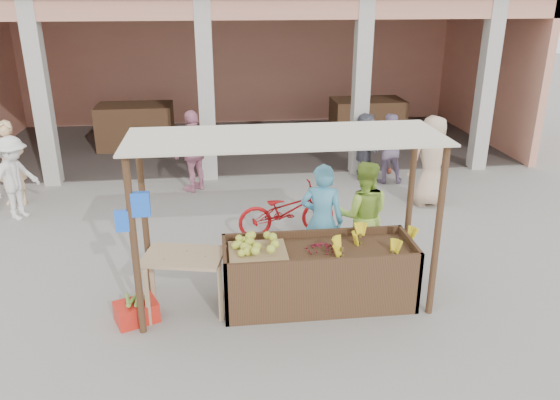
{
  "coord_description": "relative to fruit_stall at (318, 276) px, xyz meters",
  "views": [
    {
      "loc": [
        -0.81,
        -6.53,
        4.09
      ],
      "look_at": [
        0.11,
        1.2,
        1.09
      ],
      "focal_mm": 35.0,
      "sensor_mm": 36.0,
      "label": 1
    }
  ],
  "objects": [
    {
      "name": "market_building",
      "position": [
        -0.45,
        8.93,
        2.3
      ],
      "size": [
        14.4,
        6.4,
        4.2
      ],
      "color": "tan",
      "rests_on": "ground"
    },
    {
      "name": "red_crate",
      "position": [
        -2.46,
        -0.19,
        -0.26
      ],
      "size": [
        0.63,
        0.55,
        0.27
      ],
      "primitive_type": "cube",
      "rotation": [
        0.0,
        0.0,
        0.4
      ],
      "color": "red",
      "rests_on": "ground"
    },
    {
      "name": "shopper_d",
      "position": [
        2.05,
        5.24,
        0.4
      ],
      "size": [
        0.87,
        1.57,
        1.61
      ],
      "primitive_type": "imported",
      "rotation": [
        0.0,
        0.0,
        1.39
      ],
      "color": "#52515F",
      "rests_on": "ground"
    },
    {
      "name": "shopper_e",
      "position": [
        -5.42,
        4.44,
        0.5
      ],
      "size": [
        0.74,
        0.61,
        1.79
      ],
      "primitive_type": "imported",
      "rotation": [
        0.0,
        0.0,
        -0.17
      ],
      "color": "#F8C289",
      "rests_on": "ground"
    },
    {
      "name": "ground",
      "position": [
        -0.5,
        0.0,
        -0.4
      ],
      "size": [
        60.0,
        60.0,
        0.0
      ],
      "primitive_type": "plane",
      "color": "gray",
      "rests_on": "ground"
    },
    {
      "name": "berry_heap",
      "position": [
        0.03,
        -0.04,
        0.47
      ],
      "size": [
        0.46,
        0.38,
        0.15
      ],
      "primitive_type": "ellipsoid",
      "color": "maroon",
      "rests_on": "fruit_stall"
    },
    {
      "name": "produce_sacks",
      "position": [
        2.55,
        5.39,
        -0.09
      ],
      "size": [
        0.82,
        0.51,
        0.62
      ],
      "color": "maroon",
      "rests_on": "ground"
    },
    {
      "name": "fruit_stall",
      "position": [
        0.0,
        0.0,
        0.0
      ],
      "size": [
        2.6,
        0.95,
        0.8
      ],
      "primitive_type": "cube",
      "color": "#4E2E1F",
      "rests_on": "ground"
    },
    {
      "name": "side_table",
      "position": [
        -1.82,
        0.0,
        0.3
      ],
      "size": [
        1.16,
        0.9,
        0.84
      ],
      "rotation": [
        0.0,
        0.0,
        -0.22
      ],
      "color": "tan",
      "rests_on": "ground"
    },
    {
      "name": "motorcycle",
      "position": [
        -0.14,
        2.3,
        0.08
      ],
      "size": [
        0.88,
        1.9,
        0.95
      ],
      "primitive_type": "imported",
      "rotation": [
        0.0,
        0.0,
        1.71
      ],
      "color": "#A40F11",
      "rests_on": "ground"
    },
    {
      "name": "shopper_c",
      "position": [
        2.91,
        3.42,
        0.61
      ],
      "size": [
        1.02,
        0.7,
        2.03
      ],
      "primitive_type": "imported",
      "rotation": [
        0.0,
        0.0,
        3.21
      ],
      "color": "tan",
      "rests_on": "ground"
    },
    {
      "name": "papaya_pile",
      "position": [
        -1.82,
        0.0,
        0.53
      ],
      "size": [
        0.67,
        0.38,
        0.19
      ],
      "primitive_type": null,
      "color": "#4C8C2E",
      "rests_on": "side_table"
    },
    {
      "name": "plantain_bundle",
      "position": [
        -2.46,
        -0.19,
        -0.08
      ],
      "size": [
        0.41,
        0.29,
        0.08
      ],
      "primitive_type": null,
      "color": "olive",
      "rests_on": "red_crate"
    },
    {
      "name": "vendor_green",
      "position": [
        0.87,
        0.98,
        0.51
      ],
      "size": [
        0.96,
        0.67,
        1.82
      ],
      "primitive_type": "imported",
      "rotation": [
        0.0,
        0.0,
        2.94
      ],
      "color": "#A3CD44",
      "rests_on": "ground"
    },
    {
      "name": "stall_awning",
      "position": [
        -0.51,
        0.06,
        1.58
      ],
      "size": [
        4.09,
        1.35,
        2.39
      ],
      "color": "#4E2E1F",
      "rests_on": "ground"
    },
    {
      "name": "shopper_a",
      "position": [
        -5.11,
        3.67,
        0.46
      ],
      "size": [
        1.01,
        1.24,
        1.73
      ],
      "primitive_type": "imported",
      "rotation": [
        0.0,
        0.0,
        1.08
      ],
      "color": "white",
      "rests_on": "ground"
    },
    {
      "name": "vendor_blue",
      "position": [
        0.19,
        0.79,
        0.54
      ],
      "size": [
        0.84,
        0.71,
        1.89
      ],
      "primitive_type": "imported",
      "rotation": [
        0.0,
        0.0,
        2.82
      ],
      "color": "#4CA1C5",
      "rests_on": "ground"
    },
    {
      "name": "shopper_f",
      "position": [
        2.48,
        4.89,
        0.46
      ],
      "size": [
        0.89,
        0.58,
        1.72
      ],
      "primitive_type": "imported",
      "rotation": [
        0.0,
        0.0,
        3.03
      ],
      "color": "gray",
      "rests_on": "ground"
    },
    {
      "name": "shopper_b",
      "position": [
        -1.8,
        4.83,
        0.54
      ],
      "size": [
        1.2,
        1.19,
        1.88
      ],
      "primitive_type": "imported",
      "rotation": [
        0.0,
        0.0,
        3.91
      ],
      "color": "#CB7E97",
      "rests_on": "ground"
    },
    {
      "name": "melon_tray",
      "position": [
        -0.83,
        -0.03,
        0.49
      ],
      "size": [
        0.76,
        0.66,
        0.2
      ],
      "color": "#9A7A4F",
      "rests_on": "fruit_stall"
    },
    {
      "name": "banana_heap",
      "position": [
        0.75,
        -0.02,
        0.51
      ],
      "size": [
        1.18,
        0.65,
        0.22
      ],
      "primitive_type": null,
      "color": "yellow",
      "rests_on": "fruit_stall"
    }
  ]
}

